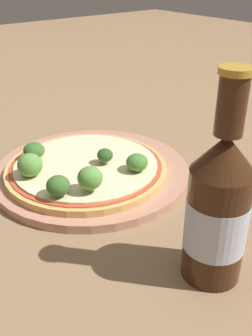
{
  "coord_description": "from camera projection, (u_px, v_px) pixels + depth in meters",
  "views": [
    {
      "loc": [
        0.45,
        -0.28,
        0.3
      ],
      "look_at": [
        0.11,
        -0.02,
        0.06
      ],
      "focal_mm": 42.0,
      "sensor_mm": 36.0,
      "label": 1
    }
  ],
  "objects": [
    {
      "name": "ground_plane",
      "position": [
        88.0,
        172.0,
        0.61
      ],
      "size": [
        3.0,
        3.0,
        0.0
      ],
      "primitive_type": "plane",
      "color": "#846647"
    },
    {
      "name": "plate",
      "position": [
        90.0,
        172.0,
        0.6
      ],
      "size": [
        0.29,
        0.29,
        0.01
      ],
      "color": "tan",
      "rests_on": "ground_plane"
    },
    {
      "name": "pizza",
      "position": [
        86.0,
        167.0,
        0.58
      ],
      "size": [
        0.24,
        0.24,
        0.01
      ],
      "color": "tan",
      "rests_on": "plate"
    },
    {
      "name": "broccoli_floret_0",
      "position": [
        137.0,
        162.0,
        0.55
      ],
      "size": [
        0.03,
        0.03,
        0.03
      ],
      "color": "#7A9E5B",
      "rests_on": "pizza"
    },
    {
      "name": "broccoli_floret_1",
      "position": [
        105.0,
        155.0,
        0.57
      ],
      "size": [
        0.02,
        0.02,
        0.02
      ],
      "color": "#7A9E5B",
      "rests_on": "pizza"
    },
    {
      "name": "broccoli_floret_2",
      "position": [
        58.0,
        186.0,
        0.49
      ],
      "size": [
        0.03,
        0.03,
        0.03
      ],
      "color": "#7A9E5B",
      "rests_on": "pizza"
    },
    {
      "name": "broccoli_floret_3",
      "position": [
        29.0,
        165.0,
        0.54
      ],
      "size": [
        0.03,
        0.03,
        0.03
      ],
      "color": "#7A9E5B",
      "rests_on": "pizza"
    },
    {
      "name": "broccoli_floret_4",
      "position": [
        34.0,
        150.0,
        0.59
      ],
      "size": [
        0.03,
        0.03,
        0.03
      ],
      "color": "#7A9E5B",
      "rests_on": "pizza"
    },
    {
      "name": "broccoli_floret_5",
      "position": [
        90.0,
        178.0,
        0.5
      ],
      "size": [
        0.03,
        0.03,
        0.04
      ],
      "color": "#7A9E5B",
      "rests_on": "pizza"
    },
    {
      "name": "beer_bottle",
      "position": [
        218.0,
        209.0,
        0.38
      ],
      "size": [
        0.06,
        0.06,
        0.22
      ],
      "color": "#381E0F",
      "rests_on": "ground_plane"
    }
  ]
}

